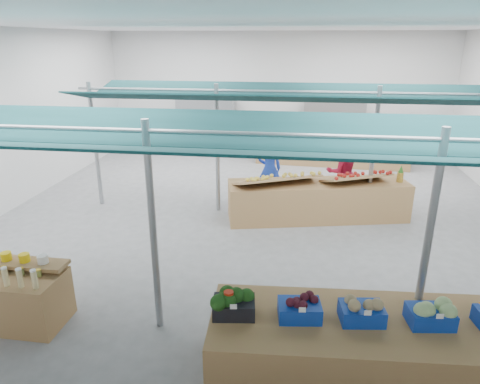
# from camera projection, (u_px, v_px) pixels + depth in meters

# --- Properties ---
(floor) EXTENTS (13.00, 13.00, 0.00)m
(floor) POSITION_uv_depth(u_px,v_px,m) (257.00, 220.00, 9.82)
(floor) COLOR slate
(floor) RESTS_ON ground
(hall) EXTENTS (13.00, 13.00, 13.00)m
(hall) POSITION_uv_depth(u_px,v_px,m) (265.00, 95.00, 10.27)
(hall) COLOR silver
(hall) RESTS_ON ground
(pole_grid) EXTENTS (10.00, 4.60, 3.00)m
(pole_grid) POSITION_uv_depth(u_px,v_px,m) (291.00, 167.00, 7.48)
(pole_grid) COLOR gray
(pole_grid) RESTS_ON floor
(awnings) EXTENTS (9.50, 7.08, 0.30)m
(awnings) POSITION_uv_depth(u_px,v_px,m) (293.00, 111.00, 7.15)
(awnings) COLOR black
(awnings) RESTS_ON pole_grid
(back_shelving_left) EXTENTS (2.00, 0.50, 2.00)m
(back_shelving_left) POSITION_uv_depth(u_px,v_px,m) (206.00, 125.00, 15.41)
(back_shelving_left) COLOR #B23F33
(back_shelving_left) RESTS_ON floor
(back_shelving_right) EXTENTS (2.00, 0.50, 2.00)m
(back_shelving_right) POSITION_uv_depth(u_px,v_px,m) (333.00, 129.00, 14.80)
(back_shelving_right) COLOR #B23F33
(back_shelving_right) RESTS_ON floor
(bottle_shelf) EXTENTS (1.74, 1.08, 1.05)m
(bottle_shelf) POSITION_uv_depth(u_px,v_px,m) (6.00, 294.00, 6.20)
(bottle_shelf) COLOR olive
(bottle_shelf) RESTS_ON floor
(veg_counter) EXTENTS (4.09, 1.59, 0.78)m
(veg_counter) POSITION_uv_depth(u_px,v_px,m) (376.00, 348.00, 5.17)
(veg_counter) COLOR olive
(veg_counter) RESTS_ON floor
(fruit_counter) EXTENTS (4.18, 1.85, 0.87)m
(fruit_counter) POSITION_uv_depth(u_px,v_px,m) (318.00, 200.00, 9.79)
(fruit_counter) COLOR olive
(fruit_counter) RESTS_ON floor
(far_counter) EXTENTS (4.95, 1.30, 0.88)m
(far_counter) POSITION_uv_depth(u_px,v_px,m) (331.00, 151.00, 14.11)
(far_counter) COLOR olive
(far_counter) RESTS_ON floor
(crate_stack) EXTENTS (0.56, 0.49, 0.56)m
(crate_stack) POSITION_uv_depth(u_px,v_px,m) (463.00, 374.00, 4.92)
(crate_stack) COLOR #0E34A0
(crate_stack) RESTS_ON floor
(vendor_left) EXTENTS (0.66, 0.51, 1.63)m
(vendor_left) POSITION_uv_depth(u_px,v_px,m) (269.00, 169.00, 10.85)
(vendor_left) COLOR #1B3AB4
(vendor_left) RESTS_ON floor
(vendor_right) EXTENTS (0.91, 0.78, 1.63)m
(vendor_right) POSITION_uv_depth(u_px,v_px,m) (342.00, 172.00, 10.61)
(vendor_right) COLOR maroon
(vendor_right) RESTS_ON floor
(crate_broccoli) EXTENTS (0.54, 0.43, 0.35)m
(crate_broccoli) POSITION_uv_depth(u_px,v_px,m) (234.00, 303.00, 5.11)
(crate_broccoli) COLOR black
(crate_broccoli) RESTS_ON veg_counter
(crate_beets) EXTENTS (0.54, 0.43, 0.29)m
(crate_beets) POSITION_uv_depth(u_px,v_px,m) (300.00, 308.00, 5.06)
(crate_beets) COLOR #0E34A0
(crate_beets) RESTS_ON veg_counter
(crate_celeriac) EXTENTS (0.54, 0.43, 0.31)m
(crate_celeriac) POSITION_uv_depth(u_px,v_px,m) (362.00, 310.00, 5.00)
(crate_celeriac) COLOR #0E34A0
(crate_celeriac) RESTS_ON veg_counter
(crate_cabbage) EXTENTS (0.54, 0.43, 0.35)m
(crate_cabbage) POSITION_uv_depth(u_px,v_px,m) (431.00, 312.00, 4.94)
(crate_cabbage) COLOR #0E34A0
(crate_cabbage) RESTS_ON veg_counter
(sparrow) EXTENTS (0.12, 0.09, 0.11)m
(sparrow) POSITION_uv_depth(u_px,v_px,m) (218.00, 303.00, 4.97)
(sparrow) COLOR brown
(sparrow) RESTS_ON crate_broccoli
(pole_ribbon) EXTENTS (0.12, 0.12, 0.28)m
(pole_ribbon) POSITION_uv_depth(u_px,v_px,m) (229.00, 295.00, 5.02)
(pole_ribbon) COLOR red
(pole_ribbon) RESTS_ON pole_grid
(apple_heap_yellow) EXTENTS (2.02, 1.45, 0.27)m
(apple_heap_yellow) POSITION_uv_depth(u_px,v_px,m) (277.00, 178.00, 9.42)
(apple_heap_yellow) COLOR #997247
(apple_heap_yellow) RESTS_ON fruit_counter
(apple_heap_red) EXTENTS (1.66, 1.28, 0.27)m
(apple_heap_red) POSITION_uv_depth(u_px,v_px,m) (356.00, 176.00, 9.56)
(apple_heap_red) COLOR #997247
(apple_heap_red) RESTS_ON fruit_counter
(pineapple) EXTENTS (0.14, 0.14, 0.39)m
(pineapple) POSITION_uv_depth(u_px,v_px,m) (400.00, 174.00, 9.63)
(pineapple) COLOR #8C6019
(pineapple) RESTS_ON fruit_counter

